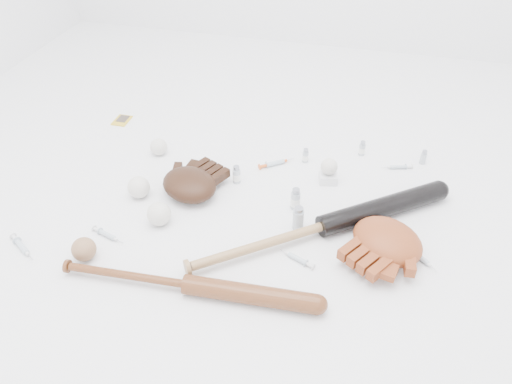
% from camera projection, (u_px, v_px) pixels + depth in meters
% --- Properties ---
extents(bat_dark, '(0.82, 0.66, 0.07)m').
position_uv_depth(bat_dark, '(323.00, 226.00, 1.61)').
color(bat_dark, black).
rests_on(bat_dark, ground).
extents(bat_wood, '(0.80, 0.11, 0.06)m').
position_uv_depth(bat_wood, '(187.00, 284.00, 1.43)').
color(bat_wood, brown).
rests_on(bat_wood, ground).
extents(glove_dark, '(0.33, 0.33, 0.09)m').
position_uv_depth(glove_dark, '(189.00, 184.00, 1.77)').
color(glove_dark, black).
rests_on(glove_dark, ground).
extents(glove_tan, '(0.37, 0.37, 0.10)m').
position_uv_depth(glove_tan, '(387.00, 241.00, 1.54)').
color(glove_tan, brown).
rests_on(glove_tan, ground).
extents(trading_card, '(0.06, 0.09, 0.00)m').
position_uv_depth(trading_card, '(122.00, 120.00, 2.19)').
color(trading_card, gold).
rests_on(trading_card, ground).
extents(pedestal, '(0.08, 0.08, 0.04)m').
position_uv_depth(pedestal, '(328.00, 177.00, 1.84)').
color(pedestal, white).
rests_on(pedestal, ground).
extents(baseball_on_pedestal, '(0.06, 0.06, 0.06)m').
position_uv_depth(baseball_on_pedestal, '(329.00, 166.00, 1.81)').
color(baseball_on_pedestal, silver).
rests_on(baseball_on_pedestal, pedestal).
extents(baseball_left, '(0.08, 0.08, 0.08)m').
position_uv_depth(baseball_left, '(159.00, 214.00, 1.65)').
color(baseball_left, silver).
rests_on(baseball_left, ground).
extents(baseball_upper, '(0.07, 0.07, 0.07)m').
position_uv_depth(baseball_upper, '(159.00, 147.00, 1.97)').
color(baseball_upper, silver).
rests_on(baseball_upper, ground).
extents(baseball_mid, '(0.08, 0.08, 0.08)m').
position_uv_depth(baseball_mid, '(139.00, 187.00, 1.76)').
color(baseball_mid, silver).
rests_on(baseball_mid, ground).
extents(baseball_aged, '(0.08, 0.08, 0.08)m').
position_uv_depth(baseball_aged, '(84.00, 249.00, 1.53)').
color(baseball_aged, '#926646').
rests_on(baseball_aged, ground).
extents(syringe_0, '(0.14, 0.07, 0.02)m').
position_uv_depth(syringe_0, '(107.00, 235.00, 1.62)').
color(syringe_0, '#ADBCC6').
rests_on(syringe_0, ground).
extents(syringe_1, '(0.14, 0.08, 0.02)m').
position_uv_depth(syringe_1, '(297.00, 259.00, 1.54)').
color(syringe_1, '#ADBCC6').
rests_on(syringe_1, ground).
extents(syringe_2, '(0.15, 0.12, 0.02)m').
position_uv_depth(syringe_2, '(275.00, 163.00, 1.93)').
color(syringe_2, '#ADBCC6').
rests_on(syringe_2, ground).
extents(syringe_3, '(0.12, 0.11, 0.02)m').
position_uv_depth(syringe_3, '(420.00, 257.00, 1.54)').
color(syringe_3, '#ADBCC6').
rests_on(syringe_3, ground).
extents(syringe_4, '(0.13, 0.06, 0.02)m').
position_uv_depth(syringe_4, '(398.00, 167.00, 1.91)').
color(syringe_4, '#ADBCC6').
rests_on(syringe_4, ground).
extents(syringe_5, '(0.15, 0.11, 0.02)m').
position_uv_depth(syringe_5, '(22.00, 247.00, 1.57)').
color(syringe_5, '#ADBCC6').
rests_on(syringe_5, ground).
extents(vial_0, '(0.02, 0.02, 0.06)m').
position_uv_depth(vial_0, '(306.00, 155.00, 1.93)').
color(vial_0, '#AAB3BB').
rests_on(vial_0, ground).
extents(vial_1, '(0.02, 0.02, 0.06)m').
position_uv_depth(vial_1, '(424.00, 157.00, 1.92)').
color(vial_1, '#AAB3BB').
rests_on(vial_1, ground).
extents(vial_2, '(0.03, 0.03, 0.08)m').
position_uv_depth(vial_2, '(296.00, 199.00, 1.71)').
color(vial_2, '#AAB3BB').
rests_on(vial_2, ground).
extents(vial_3, '(0.04, 0.04, 0.09)m').
position_uv_depth(vial_3, '(298.00, 218.00, 1.63)').
color(vial_3, '#AAB3BB').
rests_on(vial_3, ground).
extents(vial_4, '(0.03, 0.03, 0.07)m').
position_uv_depth(vial_4, '(237.00, 174.00, 1.83)').
color(vial_4, '#AAB3BB').
rests_on(vial_4, ground).
extents(vial_5, '(0.02, 0.02, 0.06)m').
position_uv_depth(vial_5, '(362.00, 148.00, 1.97)').
color(vial_5, '#AAB3BB').
rests_on(vial_5, ground).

